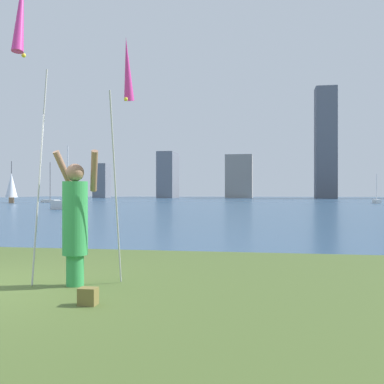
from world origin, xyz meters
name	(u,v)px	position (x,y,z in m)	size (l,w,h in m)	color
ground	(233,203)	(0.00, 50.95, -0.06)	(120.00, 138.00, 0.12)	#475B28
person	(75,219)	(1.46, 0.38, 0.96)	(0.71, 0.53, 1.95)	green
kite_flag_left	(22,21)	(0.87, -0.05, 3.67)	(0.16, 0.92, 4.38)	#B2B2B7
kite_flag_right	(127,76)	(2.04, 0.98, 3.13)	(0.16, 0.98, 3.71)	#B2B2B7
bag	(88,296)	(2.07, -0.65, 0.10)	(0.21, 0.17, 0.21)	olive
sailboat_0	(68,205)	(-10.84, 26.85, 0.38)	(2.56, 1.16, 4.85)	silver
sailboat_1	(377,201)	(16.83, 50.42, 0.27)	(0.60, 1.93, 3.44)	white
sailboat_4	(11,187)	(-26.40, 44.91, 1.88)	(2.01, 2.73, 5.07)	brown
sailboat_5	(50,200)	(-23.01, 48.12, 0.27)	(2.81, 1.95, 5.12)	silver
skyline_tower_0	(102,181)	(-33.69, 94.64, 3.93)	(3.12, 3.81, 7.86)	slate
skyline_tower_1	(168,175)	(-17.61, 92.96, 5.04)	(3.55, 7.85, 10.08)	slate
skyline_tower_2	(239,176)	(-2.12, 97.44, 4.82)	(5.95, 6.08, 9.64)	gray
skyline_tower_3	(326,143)	(16.14, 92.21, 11.55)	(4.29, 4.30, 23.09)	#565B66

